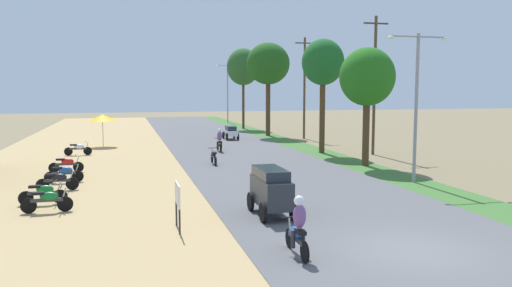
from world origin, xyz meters
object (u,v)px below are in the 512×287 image
Objects in this scene: vendor_umbrella at (102,118)px; median_tree_third at (268,64)px; car_van_charcoal at (271,189)px; car_sedan_white at (231,132)px; median_tree_second at (323,64)px; street_signboard at (178,197)px; utility_pole_near at (375,83)px; motorbike_ahead_second at (214,156)px; parked_motorbike_second at (44,192)px; parked_motorbike_fifth at (67,163)px; utility_pole_far at (304,86)px; parked_motorbike_fourth at (64,172)px; streetlamp_near at (416,97)px; parked_motorbike_nearest at (48,199)px; motorbike_ahead_third at (219,141)px; parked_motorbike_third at (58,180)px; parked_motorbike_sixth at (78,148)px; streetlamp_mid at (228,89)px; median_tree_fourth at (243,67)px; motorbike_foreground_rider at (298,228)px; median_tree_nearest at (367,78)px.

median_tree_third is at bearing 20.78° from vendor_umbrella.
car_sedan_white is (4.14, 27.02, -0.28)m from car_van_charcoal.
street_signboard is at bearing -124.52° from median_tree_second.
motorbike_ahead_second is at bearing -168.96° from utility_pole_near.
parked_motorbike_second is at bearing 154.14° from car_van_charcoal.
utility_pole_far is at bearing 38.45° from parked_motorbike_fifth.
streetlamp_near is at bearing -14.09° from parked_motorbike_fourth.
vendor_umbrella is 16.75m from median_tree_third.
motorbike_ahead_third is at bearing 60.04° from parked_motorbike_nearest.
parked_motorbike_sixth is at bearing 90.85° from parked_motorbike_third.
median_tree_fourth is at bearing -91.82° from streetlamp_mid.
street_signboard reaches higher than motorbike_ahead_second.
parked_motorbike_sixth is 0.71× the size of vendor_umbrella.
street_signboard is at bearing -38.55° from parked_motorbike_nearest.
vendor_umbrella is 0.28× the size of utility_pole_far.
motorbike_foreground_rider is (-0.54, -4.38, -0.17)m from car_van_charcoal.
vendor_umbrella is at bearing 105.26° from car_van_charcoal.
motorbike_foreground_rider is (-12.25, -19.24, -4.06)m from utility_pole_near.
parked_motorbike_fourth is 35.09m from median_tree_fourth.
parked_motorbike_nearest and parked_motorbike_second have the same top height.
median_tree_fourth reaches higher than median_tree_third.
motorbike_foreground_rider reaches higher than parked_motorbike_nearest.
median_tree_third is 20.08m from streetlamp_mid.
street_signboard is 0.62× the size of car_van_charcoal.
parked_motorbike_nearest is 0.19× the size of utility_pole_near.
utility_pole_near is at bearing -58.08° from car_sedan_white.
utility_pole_far is at bearing -77.24° from median_tree_fourth.
car_sedan_white is at bearing 64.24° from parked_motorbike_nearest.
parked_motorbike_fourth is 14.88m from motorbike_foreground_rider.
vendor_umbrella is (-3.26, 25.24, 1.20)m from street_signboard.
parked_motorbike_nearest is 0.71× the size of vendor_umbrella.
utility_pole_far is at bearing 62.69° from street_signboard.
parked_motorbike_nearest is 9.93m from motorbike_foreground_rider.
motorbike_ahead_third is (9.36, 9.96, 0.30)m from parked_motorbike_fourth.
motorbike_foreground_rider reaches higher than parked_motorbike_third.
median_tree_nearest is 10.06m from motorbike_ahead_second.
motorbike_foreground_rider is 1.00× the size of motorbike_ahead_second.
parked_motorbike_fourth is 13.67m from motorbike_ahead_third.
vendor_umbrella is at bearing 87.16° from parked_motorbike_nearest.
median_tree_second is at bearing 55.48° from street_signboard.
median_tree_nearest is at bearing -89.74° from streetlamp_mid.
vendor_umbrella is at bearing 97.36° from street_signboard.
motorbike_ahead_third is at bearing 76.42° from motorbike_ahead_second.
streetlamp_mid is 3.23× the size of car_van_charcoal.
motorbike_ahead_third is at bearing 75.85° from street_signboard.
parked_motorbike_fifth is at bearing 91.94° from parked_motorbike_nearest.
motorbike_foreground_rider is (7.31, -11.02, 0.30)m from parked_motorbike_third.
parked_motorbike_fifth is 1.00× the size of motorbike_ahead_second.
median_tree_fourth reaches higher than car_van_charcoal.
utility_pole_near is (3.57, -24.34, -2.09)m from median_tree_fourth.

